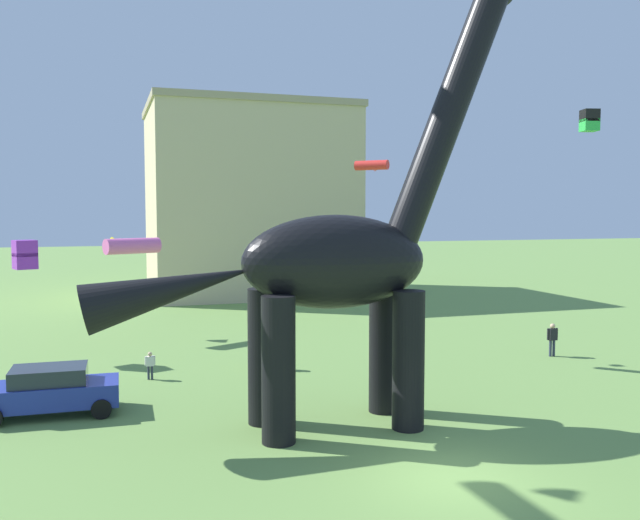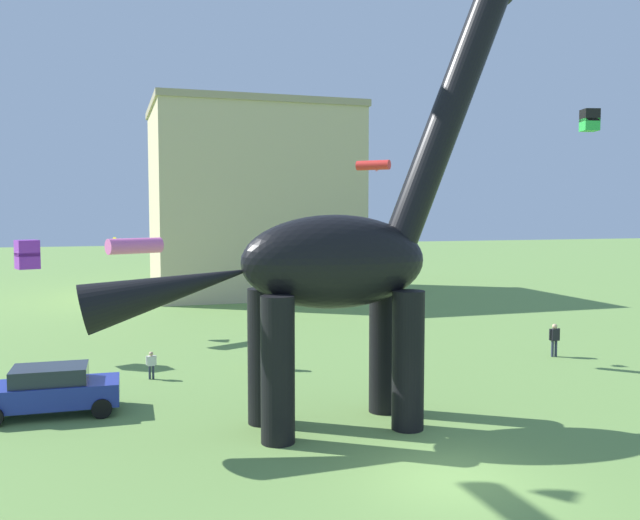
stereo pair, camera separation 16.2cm
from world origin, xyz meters
name	(u,v)px [view 2 (the right image)]	position (x,y,z in m)	size (l,w,h in m)	color
ground_plane	(449,479)	(0.00, 0.00, 0.00)	(240.00, 240.00, 0.00)	#6B9347
dinosaur_sculpture	(333,262)	(-1.41, 4.65, 4.97)	(13.14, 2.78, 13.74)	black
parked_sedan_left	(50,390)	(-9.60, 8.43, 0.81)	(4.24, 2.01, 1.55)	navy
person_watching_child	(151,363)	(-6.28, 12.12, 0.65)	(0.40, 0.18, 1.07)	#2D3347
person_near_flyer	(554,337)	(11.11, 10.89, 0.89)	(0.55, 0.24, 1.48)	#2D3347
person_strolling_adult	(268,347)	(-1.61, 12.45, 0.92)	(0.57, 0.25, 1.52)	#2D3347
kite_trailing	(132,246)	(-6.65, 21.16, 4.74)	(2.90, 2.88, 0.83)	pink
kite_mid_left	(375,165)	(3.55, 13.60, 8.50)	(1.56, 1.57, 0.45)	red
kite_apex	(27,254)	(-11.12, 17.20, 4.61)	(1.12, 1.12, 1.24)	purple
kite_drifting	(590,120)	(4.86, 1.33, 8.94)	(0.50, 0.50, 0.59)	black
background_building_block	(251,200)	(3.12, 38.61, 7.37)	(15.44, 12.71, 14.72)	#CCB78E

